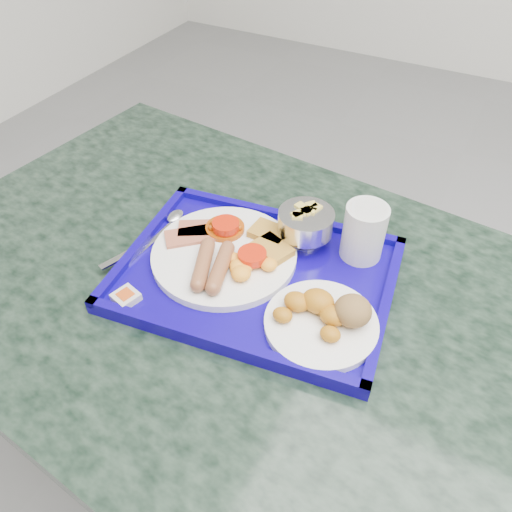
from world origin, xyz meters
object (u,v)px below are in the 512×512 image
Objects in this scene: table at (233,345)px; tray at (256,275)px; fruit_bowl at (306,222)px; juice_cup at (364,230)px; main_plate at (228,253)px; bread_plate at (326,317)px.

tray is at bearing 26.89° from table.
fruit_bowl is 0.10m from juice_cup.
main_plate is 2.57× the size of fruit_bowl.
fruit_bowl is at bearing -170.88° from juice_cup.
tray is 0.16m from bread_plate.
table is 2.56× the size of tray.
table is at bearing 171.35° from bread_plate.
main_plate is at bearing 123.81° from table.
fruit_bowl is 0.98× the size of juice_cup.
table is 0.29m from bread_plate.
main_plate is 0.15m from fruit_bowl.
table is 0.22m from main_plate.
table is 0.21m from tray.
juice_cup reaches higher than table.
bread_plate is at bearing -18.65° from tray.
tray is at bearing 161.35° from bread_plate.
main_plate is at bearing -149.27° from juice_cup.
main_plate is 2.50× the size of juice_cup.
tray is at bearing -137.48° from juice_cup.
fruit_bowl is (0.04, 0.11, 0.05)m from tray.
table is at bearing -140.50° from juice_cup.
table is 12.77× the size of fruit_bowl.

